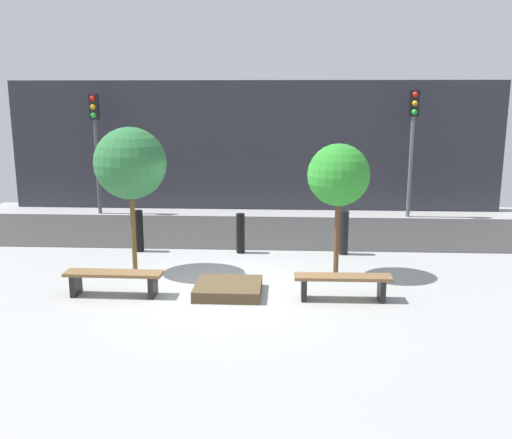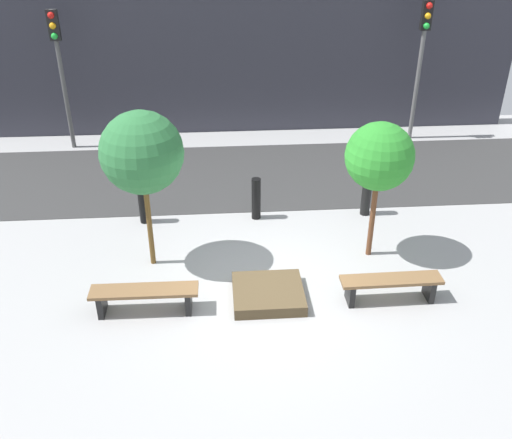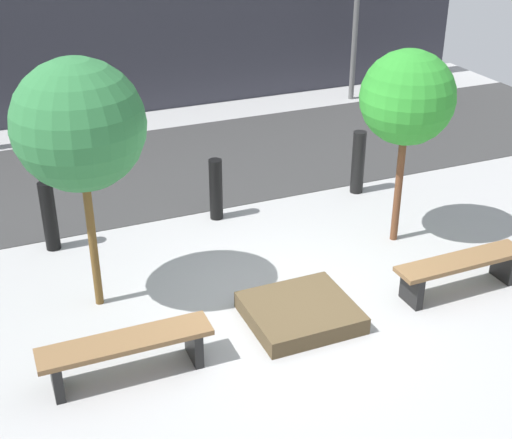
% 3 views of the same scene
% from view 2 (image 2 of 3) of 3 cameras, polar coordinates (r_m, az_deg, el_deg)
% --- Properties ---
extents(ground_plane, '(18.00, 18.00, 0.00)m').
position_cam_2_polar(ground_plane, '(10.56, 1.12, -7.23)').
color(ground_plane, '#A0A0A0').
extents(road_strip, '(18.00, 3.96, 0.01)m').
position_cam_2_polar(road_strip, '(14.84, -0.62, 4.45)').
color(road_strip, '#343434').
rests_on(road_strip, ground).
extents(building_facade, '(16.20, 0.50, 4.23)m').
position_cam_2_polar(building_facade, '(17.38, -1.41, 15.67)').
color(building_facade, '#33333D').
rests_on(building_facade, ground).
extents(bench_left, '(1.86, 0.43, 0.47)m').
position_cam_2_polar(bench_left, '(10.10, -11.08, -7.45)').
color(bench_left, black).
rests_on(bench_left, ground).
extents(bench_right, '(1.81, 0.41, 0.47)m').
position_cam_2_polar(bench_right, '(10.45, 13.33, -6.33)').
color(bench_right, black).
rests_on(bench_right, ground).
extents(planter_bed, '(1.26, 1.16, 0.21)m').
position_cam_2_polar(planter_bed, '(10.34, 1.23, -7.42)').
color(planter_bed, brown).
rests_on(planter_bed, ground).
extents(tree_behind_left_bench, '(1.51, 1.51, 3.12)m').
position_cam_2_polar(tree_behind_left_bench, '(10.41, -11.35, 6.54)').
color(tree_behind_left_bench, brown).
rests_on(tree_behind_left_bench, ground).
extents(tree_behind_right_bench, '(1.29, 1.29, 2.79)m').
position_cam_2_polar(tree_behind_right_bench, '(10.82, 12.24, 6.13)').
color(tree_behind_right_bench, brown).
rests_on(tree_behind_right_bench, ground).
extents(bollard_far_left, '(0.21, 0.21, 1.02)m').
position_cam_2_polar(bollard_far_left, '(12.71, -11.24, 1.78)').
color(bollard_far_left, black).
rests_on(bollard_far_left, ground).
extents(bollard_left, '(0.20, 0.20, 0.97)m').
position_cam_2_polar(bollard_left, '(12.64, 0.01, 2.10)').
color(bollard_left, black).
rests_on(bollard_left, ground).
extents(bollard_center, '(0.21, 0.21, 1.06)m').
position_cam_2_polar(bollard_center, '(13.01, 11.00, 2.60)').
color(bollard_center, black).
rests_on(bollard_center, ground).
extents(traffic_light_west, '(0.28, 0.27, 3.79)m').
position_cam_2_polar(traffic_light_west, '(16.61, -19.13, 15.20)').
color(traffic_light_west, '#505050').
rests_on(traffic_light_west, ground).
extents(traffic_light_mid_west, '(0.28, 0.27, 3.90)m').
position_cam_2_polar(traffic_light_mid_west, '(17.07, 16.30, 16.26)').
color(traffic_light_mid_west, '#606060').
rests_on(traffic_light_mid_west, ground).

